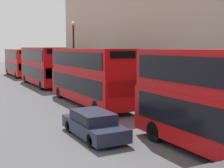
# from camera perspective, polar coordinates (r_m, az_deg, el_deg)

# --- Properties ---
(bus_second_in_queue) EXTENTS (2.59, 11.12, 4.42)m
(bus_second_in_queue) POSITION_cam_1_polar(r_m,az_deg,el_deg) (24.60, -4.30, 1.87)
(bus_second_in_queue) COLOR #B20C0F
(bus_second_in_queue) RESTS_ON ground
(bus_third_in_queue) EXTENTS (2.59, 11.00, 4.50)m
(bus_third_in_queue) POSITION_cam_1_polar(r_m,az_deg,el_deg) (37.81, -12.71, 3.46)
(bus_third_in_queue) COLOR #A80F14
(bus_third_in_queue) RESTS_ON ground
(bus_trailing) EXTENTS (2.59, 10.78, 4.22)m
(bus_trailing) POSITION_cam_1_polar(r_m,az_deg,el_deg) (51.26, -16.68, 3.99)
(bus_trailing) COLOR red
(bus_trailing) RESTS_ON ground
(car_hatchback) EXTENTS (1.79, 4.59, 1.30)m
(car_hatchback) POSITION_cam_1_polar(r_m,az_deg,el_deg) (15.83, -3.41, -7.22)
(car_hatchback) COLOR #1E2338
(car_hatchback) RESTS_ON ground
(street_lamp) EXTENTS (0.44, 0.44, 7.21)m
(street_lamp) POSITION_cam_1_polar(r_m,az_deg,el_deg) (33.42, -7.04, 6.47)
(street_lamp) COLOR black
(street_lamp) RESTS_ON ground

